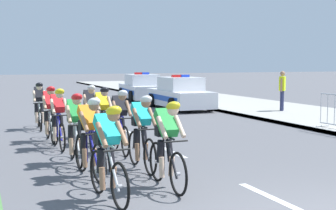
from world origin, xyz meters
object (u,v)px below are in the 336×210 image
object	(u,v)px
cyclist_fourth	(142,132)
cyclist_sixth	(120,121)
cyclist_lead	(108,152)
spectator_closest	(282,88)
cyclist_tenth	(90,111)
police_car_nearest	(180,94)
cyclist_eighth	(103,114)
cyclist_eleventh	(39,105)
cyclist_fifth	(75,127)
cyclist_second	(167,143)
cyclist_seventh	(58,118)
cyclist_third	(90,136)
cyclist_ninth	(50,113)
police_car_second	(142,88)

from	to	relation	value
cyclist_fourth	cyclist_sixth	distance (m)	1.83
cyclist_lead	spectator_closest	bearing A→B (deg)	42.29
cyclist_tenth	police_car_nearest	xyz separation A→B (m)	(5.72, 6.47, -0.11)
cyclist_eighth	spectator_closest	world-z (taller)	spectator_closest
cyclist_eleventh	police_car_nearest	world-z (taller)	police_car_nearest
cyclist_fourth	cyclist_fifth	size ratio (longest dim) A/B	1.00
cyclist_second	cyclist_eighth	xyz separation A→B (m)	(0.08, 4.65, 0.00)
cyclist_fourth	spectator_closest	size ratio (longest dim) A/B	1.03
cyclist_fifth	cyclist_sixth	distance (m)	1.41
cyclist_eleventh	cyclist_fifth	bearing A→B (deg)	-89.29
cyclist_tenth	cyclist_eleventh	xyz separation A→B (m)	(-1.12, 2.32, 0.00)
cyclist_sixth	cyclist_seventh	world-z (taller)	same
cyclist_tenth	cyclist_eleventh	size ratio (longest dim) A/B	1.00
cyclist_third	cyclist_eleventh	bearing A→B (deg)	90.68
cyclist_ninth	cyclist_fourth	bearing A→B (deg)	-73.92
police_car_nearest	cyclist_fourth	bearing A→B (deg)	-117.73
cyclist_ninth	spectator_closest	xyz separation A→B (m)	(10.06, 3.21, 0.30)
police_car_nearest	police_car_second	distance (m)	5.35
cyclist_ninth	police_car_nearest	xyz separation A→B (m)	(6.86, 6.63, -0.11)
spectator_closest	cyclist_sixth	bearing A→B (deg)	-147.76
cyclist_second	police_car_second	bearing A→B (deg)	71.98
cyclist_fourth	cyclist_sixth	xyz separation A→B (m)	(0.10, 1.83, 0.00)
cyclist_third	cyclist_ninth	world-z (taller)	same
cyclist_third	police_car_second	distance (m)	17.63
cyclist_fourth	cyclist_eleventh	xyz separation A→B (m)	(-1.17, 6.63, 0.00)
cyclist_third	cyclist_eleventh	world-z (taller)	same
cyclist_fourth	police_car_second	bearing A→B (deg)	70.64
cyclist_lead	police_car_second	world-z (taller)	police_car_second
cyclist_fifth	cyclist_ninth	world-z (taller)	same
cyclist_third	cyclist_ninth	bearing A→B (deg)	91.37
cyclist_third	cyclist_ninth	distance (m)	4.31
cyclist_eighth	police_car_second	bearing A→B (deg)	66.42
cyclist_eleventh	police_car_second	size ratio (longest dim) A/B	0.38
cyclist_eighth	cyclist_ninth	xyz separation A→B (m)	(-1.23, 0.92, 0.00)
cyclist_fifth	cyclist_eleventh	xyz separation A→B (m)	(-0.07, 5.52, 0.00)
cyclist_fourth	cyclist_eighth	world-z (taller)	same
cyclist_fourth	cyclist_lead	bearing A→B (deg)	-123.56
cyclist_second	cyclist_eighth	size ratio (longest dim) A/B	1.00
cyclist_sixth	cyclist_second	bearing A→B (deg)	-92.53
cyclist_ninth	cyclist_eleventh	size ratio (longest dim) A/B	1.00
cyclist_third	cyclist_fourth	distance (m)	1.11
cyclist_seventh	cyclist_ninth	world-z (taller)	same
cyclist_lead	cyclist_tenth	bearing A→B (deg)	79.53
cyclist_eleventh	spectator_closest	size ratio (longest dim) A/B	1.03
cyclist_tenth	police_car_second	distance (m)	13.13
cyclist_second	spectator_closest	xyz separation A→B (m)	(8.91, 8.79, 0.30)
cyclist_third	police_car_nearest	world-z (taller)	police_car_nearest
cyclist_third	cyclist_seventh	world-z (taller)	same
cyclist_sixth	cyclist_ninth	size ratio (longest dim) A/B	1.00
cyclist_lead	cyclist_fifth	bearing A→B (deg)	88.64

